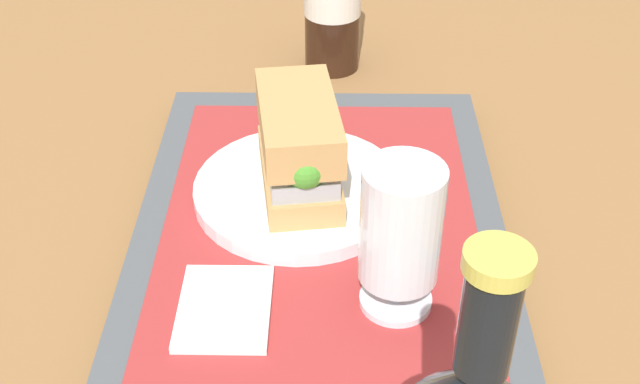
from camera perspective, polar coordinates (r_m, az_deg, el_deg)
name	(u,v)px	position (r m, az deg, el deg)	size (l,w,h in m)	color
ground_plane	(320,237)	(0.73, 0.00, -3.14)	(3.00, 3.00, 0.00)	olive
tray	(320,228)	(0.73, 0.00, -2.53)	(0.44, 0.32, 0.02)	#4C5156
placemat	(320,219)	(0.72, 0.00, -1.88)	(0.38, 0.27, 0.00)	#9E2D2D
plate	(300,191)	(0.74, -1.42, 0.10)	(0.19, 0.19, 0.01)	white
sandwich	(299,146)	(0.71, -1.45, 3.19)	(0.14, 0.08, 0.08)	tan
beer_glass	(401,232)	(0.60, 5.60, -2.75)	(0.06, 0.06, 0.12)	silver
napkin_folded	(225,308)	(0.64, -6.62, -7.96)	(0.09, 0.07, 0.01)	white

